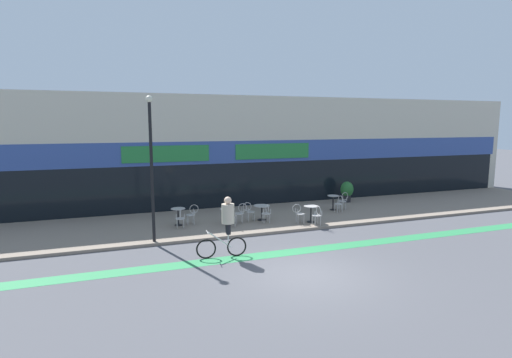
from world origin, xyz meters
name	(u,v)px	position (x,y,z in m)	size (l,w,h in m)	color
ground_plane	(306,274)	(0.00, 0.00, 0.00)	(120.00, 120.00, 0.00)	#4C4C51
sidewalk_slab	(238,220)	(0.00, 7.25, 0.06)	(40.00, 5.50, 0.12)	gray
storefront_facade	(213,151)	(0.00, 11.97, 3.07)	(40.00, 4.06, 6.16)	beige
bike_lane_stripe	(280,253)	(0.00, 2.09, 0.00)	(36.00, 0.70, 0.01)	#2D844C
bistro_table_0	(178,213)	(-2.89, 6.91, 0.67)	(0.64, 0.64, 0.78)	black
bistro_table_1	(227,213)	(-0.74, 6.43, 0.62)	(0.68, 0.68, 0.70)	black
bistro_table_2	(262,209)	(0.99, 6.56, 0.63)	(0.77, 0.77, 0.71)	black
bistro_table_3	(311,211)	(2.99, 5.42, 0.66)	(0.66, 0.66, 0.77)	black
bistro_table_4	(333,200)	(5.30, 7.34, 0.66)	(0.61, 0.61, 0.78)	black
cafe_chair_0_near	(180,217)	(-2.90, 6.28, 0.64)	(0.44, 0.59, 0.90)	#B7B2AD
cafe_chair_0_side	(192,213)	(-2.26, 6.91, 0.64)	(0.58, 0.41, 0.90)	#B7B2AD
cafe_chair_1_near	(231,216)	(-0.73, 5.80, 0.64)	(0.44, 0.59, 0.90)	#B7B2AD
cafe_chair_1_side	(241,212)	(-0.11, 6.42, 0.64)	(0.59, 0.43, 0.90)	#B7B2AD
cafe_chair_2_near	(266,212)	(0.98, 5.94, 0.64)	(0.42, 0.59, 0.90)	#B7B2AD
cafe_chair_2_side	(249,210)	(0.36, 6.57, 0.64)	(0.59, 0.43, 0.90)	#B7B2AD
cafe_chair_3_near	(317,214)	(2.99, 4.79, 0.64)	(0.40, 0.58, 0.90)	#B7B2AD
cafe_chair_3_side	(299,212)	(2.36, 5.43, 0.64)	(0.60, 0.46, 0.90)	#B7B2AD
cafe_chair_4_near	(339,203)	(5.30, 6.72, 0.64)	(0.41, 0.58, 0.90)	#B7B2AD
cafe_chair_4_side	(343,200)	(5.92, 7.35, 0.64)	(0.59, 0.43, 0.90)	#B7B2AD
planter_pot	(347,191)	(7.20, 9.01, 0.78)	(0.75, 0.75, 1.20)	#232326
lamp_post	(151,160)	(-4.16, 4.76, 3.31)	(0.26, 0.26, 5.57)	black
cyclist_0	(226,222)	(-1.91, 2.37, 1.25)	(1.78, 0.55, 2.16)	black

